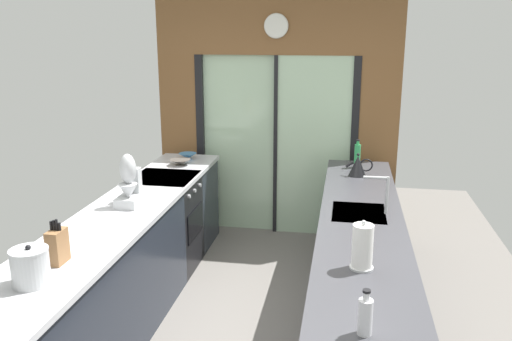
{
  "coord_description": "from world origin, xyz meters",
  "views": [
    {
      "loc": [
        0.77,
        -3.35,
        2.27
      ],
      "look_at": [
        0.05,
        0.82,
        1.14
      ],
      "focal_mm": 37.24,
      "sensor_mm": 36.0,
      "label": 1
    }
  ],
  "objects_px": {
    "soap_bottle_far": "(357,155)",
    "paper_towel_roll": "(362,247)",
    "mixing_bowl_near": "(180,162)",
    "stand_mixer": "(130,186)",
    "mixing_bowl_far": "(188,156)",
    "kettle": "(358,166)",
    "knife_block": "(57,246)",
    "soap_bottle_near": "(365,316)",
    "stock_pot": "(30,267)",
    "oven_range": "(166,223)"
  },
  "relations": [
    {
      "from": "oven_range",
      "to": "paper_towel_roll",
      "type": "distance_m",
      "value": 2.54
    },
    {
      "from": "stand_mixer",
      "to": "soap_bottle_near",
      "type": "height_order",
      "value": "stand_mixer"
    },
    {
      "from": "paper_towel_roll",
      "to": "stock_pot",
      "type": "bearing_deg",
      "value": -164.01
    },
    {
      "from": "stand_mixer",
      "to": "oven_range",
      "type": "bearing_deg",
      "value": 91.26
    },
    {
      "from": "oven_range",
      "to": "soap_bottle_near",
      "type": "bearing_deg",
      "value": -53.05
    },
    {
      "from": "soap_bottle_far",
      "to": "paper_towel_roll",
      "type": "height_order",
      "value": "paper_towel_roll"
    },
    {
      "from": "kettle",
      "to": "paper_towel_roll",
      "type": "xyz_separation_m",
      "value": [
        -0.0,
        -2.05,
        0.04
      ]
    },
    {
      "from": "mixing_bowl_near",
      "to": "stock_pot",
      "type": "xyz_separation_m",
      "value": [
        -0.0,
        -2.65,
        0.07
      ]
    },
    {
      "from": "kettle",
      "to": "soap_bottle_near",
      "type": "bearing_deg",
      "value": -90.05
    },
    {
      "from": "mixing_bowl_far",
      "to": "knife_block",
      "type": "height_order",
      "value": "knife_block"
    },
    {
      "from": "mixing_bowl_near",
      "to": "soap_bottle_far",
      "type": "height_order",
      "value": "soap_bottle_far"
    },
    {
      "from": "stand_mixer",
      "to": "stock_pot",
      "type": "relative_size",
      "value": 1.81
    },
    {
      "from": "knife_block",
      "to": "stand_mixer",
      "type": "relative_size",
      "value": 0.66
    },
    {
      "from": "paper_towel_roll",
      "to": "stand_mixer",
      "type": "bearing_deg",
      "value": 154.32
    },
    {
      "from": "soap_bottle_near",
      "to": "oven_range",
      "type": "bearing_deg",
      "value": 126.95
    },
    {
      "from": "stock_pot",
      "to": "soap_bottle_near",
      "type": "xyz_separation_m",
      "value": [
        1.78,
        -0.19,
        -0.01
      ]
    },
    {
      "from": "mixing_bowl_near",
      "to": "kettle",
      "type": "distance_m",
      "value": 1.79
    },
    {
      "from": "stand_mixer",
      "to": "paper_towel_roll",
      "type": "xyz_separation_m",
      "value": [
        1.78,
        -0.86,
        -0.03
      ]
    },
    {
      "from": "knife_block",
      "to": "soap_bottle_far",
      "type": "bearing_deg",
      "value": 55.64
    },
    {
      "from": "mixing_bowl_near",
      "to": "soap_bottle_near",
      "type": "bearing_deg",
      "value": -57.94
    },
    {
      "from": "mixing_bowl_near",
      "to": "mixing_bowl_far",
      "type": "distance_m",
      "value": 0.26
    },
    {
      "from": "knife_block",
      "to": "kettle",
      "type": "height_order",
      "value": "knife_block"
    },
    {
      "from": "stand_mixer",
      "to": "soap_bottle_near",
      "type": "distance_m",
      "value": 2.36
    },
    {
      "from": "paper_towel_roll",
      "to": "kettle",
      "type": "bearing_deg",
      "value": 89.94
    },
    {
      "from": "stock_pot",
      "to": "kettle",
      "type": "xyz_separation_m",
      "value": [
        1.78,
        2.56,
        -0.01
      ]
    },
    {
      "from": "knife_block",
      "to": "paper_towel_roll",
      "type": "xyz_separation_m",
      "value": [
        1.78,
        0.23,
        0.03
      ]
    },
    {
      "from": "mixing_bowl_near",
      "to": "knife_block",
      "type": "xyz_separation_m",
      "value": [
        -0.0,
        -2.37,
        0.07
      ]
    },
    {
      "from": "mixing_bowl_near",
      "to": "paper_towel_roll",
      "type": "bearing_deg",
      "value": -50.28
    },
    {
      "from": "mixing_bowl_near",
      "to": "soap_bottle_far",
      "type": "xyz_separation_m",
      "value": [
        1.78,
        0.23,
        0.09
      ]
    },
    {
      "from": "mixing_bowl_far",
      "to": "kettle",
      "type": "relative_size",
      "value": 0.75
    },
    {
      "from": "stock_pot",
      "to": "paper_towel_roll",
      "type": "relative_size",
      "value": 0.78
    },
    {
      "from": "stock_pot",
      "to": "stand_mixer",
      "type": "bearing_deg",
      "value": 90.0
    },
    {
      "from": "oven_range",
      "to": "mixing_bowl_far",
      "type": "xyz_separation_m",
      "value": [
        0.02,
        0.71,
        0.5
      ]
    },
    {
      "from": "stand_mixer",
      "to": "paper_towel_roll",
      "type": "bearing_deg",
      "value": -25.68
    },
    {
      "from": "oven_range",
      "to": "mixing_bowl_near",
      "type": "height_order",
      "value": "mixing_bowl_near"
    },
    {
      "from": "knife_block",
      "to": "kettle",
      "type": "distance_m",
      "value": 2.89
    },
    {
      "from": "stand_mixer",
      "to": "soap_bottle_far",
      "type": "relative_size",
      "value": 1.49
    },
    {
      "from": "mixing_bowl_near",
      "to": "stock_pot",
      "type": "bearing_deg",
      "value": -90.0
    },
    {
      "from": "soap_bottle_near",
      "to": "paper_towel_roll",
      "type": "height_order",
      "value": "paper_towel_roll"
    },
    {
      "from": "mixing_bowl_far",
      "to": "kettle",
      "type": "distance_m",
      "value": 1.82
    },
    {
      "from": "oven_range",
      "to": "mixing_bowl_near",
      "type": "bearing_deg",
      "value": 87.66
    },
    {
      "from": "stand_mixer",
      "to": "kettle",
      "type": "bearing_deg",
      "value": 33.73
    },
    {
      "from": "kettle",
      "to": "soap_bottle_near",
      "type": "distance_m",
      "value": 2.75
    },
    {
      "from": "stand_mixer",
      "to": "soap_bottle_near",
      "type": "relative_size",
      "value": 1.88
    },
    {
      "from": "knife_block",
      "to": "soap_bottle_near",
      "type": "relative_size",
      "value": 1.24
    },
    {
      "from": "oven_range",
      "to": "mixing_bowl_far",
      "type": "distance_m",
      "value": 0.87
    },
    {
      "from": "stock_pot",
      "to": "soap_bottle_near",
      "type": "distance_m",
      "value": 1.79
    },
    {
      "from": "stand_mixer",
      "to": "kettle",
      "type": "height_order",
      "value": "stand_mixer"
    },
    {
      "from": "oven_range",
      "to": "paper_towel_roll",
      "type": "height_order",
      "value": "paper_towel_roll"
    },
    {
      "from": "oven_range",
      "to": "stock_pot",
      "type": "bearing_deg",
      "value": -89.52
    }
  ]
}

